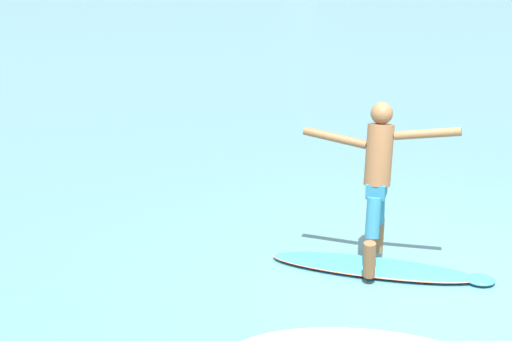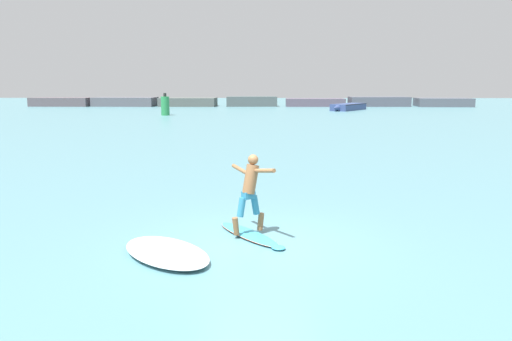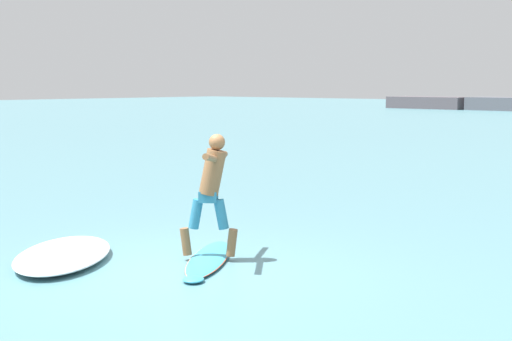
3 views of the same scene
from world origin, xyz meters
TOP-DOWN VIEW (x-y plane):
  - ground_plane at (0.00, 0.00)m, footprint 200.00×200.00m
  - surfboard at (-0.19, 0.51)m, footprint 1.72×2.20m
  - surfer at (-0.17, 0.58)m, footprint 1.03×1.39m
  - wave_foam_at_tail at (-1.80, -0.85)m, footprint 2.53×2.62m

SIDE VIEW (x-z plane):
  - ground_plane at x=0.00m, z-range 0.00..0.00m
  - surfboard at x=-0.19m, z-range -0.07..0.15m
  - wave_foam_at_tail at x=-1.80m, z-range 0.00..0.19m
  - surfer at x=-0.17m, z-range 0.23..2.01m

